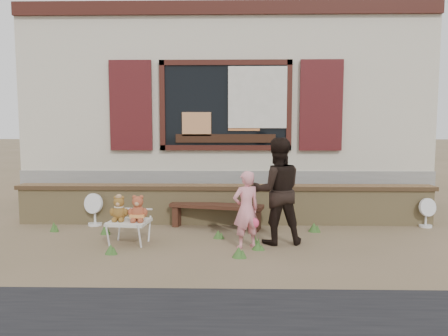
{
  "coord_description": "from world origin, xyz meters",
  "views": [
    {
      "loc": [
        0.15,
        -6.38,
        1.72
      ],
      "look_at": [
        0.0,
        0.6,
        1.0
      ],
      "focal_mm": 35.0,
      "sensor_mm": 36.0,
      "label": 1
    }
  ],
  "objects_px": {
    "teddy_bear_right": "(138,208)",
    "adult": "(277,191)",
    "teddy_bear_left": "(119,208)",
    "child": "(246,210)",
    "folding_chair": "(129,223)",
    "bench": "(216,211)"
  },
  "relations": [
    {
      "from": "bench",
      "to": "adult",
      "type": "bearing_deg",
      "value": -32.59
    },
    {
      "from": "child",
      "to": "adult",
      "type": "bearing_deg",
      "value": -175.34
    },
    {
      "from": "child",
      "to": "bench",
      "type": "bearing_deg",
      "value": -92.32
    },
    {
      "from": "child",
      "to": "folding_chair",
      "type": "bearing_deg",
      "value": -29.36
    },
    {
      "from": "teddy_bear_left",
      "to": "teddy_bear_right",
      "type": "height_order",
      "value": "teddy_bear_right"
    },
    {
      "from": "teddy_bear_right",
      "to": "adult",
      "type": "bearing_deg",
      "value": 10.2
    },
    {
      "from": "child",
      "to": "adult",
      "type": "xyz_separation_m",
      "value": [
        0.45,
        0.24,
        0.22
      ]
    },
    {
      "from": "bench",
      "to": "adult",
      "type": "distance_m",
      "value": 1.36
    },
    {
      "from": "bench",
      "to": "teddy_bear_left",
      "type": "bearing_deg",
      "value": -131.87
    },
    {
      "from": "bench",
      "to": "teddy_bear_left",
      "type": "distance_m",
      "value": 1.68
    },
    {
      "from": "folding_chair",
      "to": "adult",
      "type": "height_order",
      "value": "adult"
    },
    {
      "from": "bench",
      "to": "child",
      "type": "height_order",
      "value": "child"
    },
    {
      "from": "teddy_bear_right",
      "to": "adult",
      "type": "height_order",
      "value": "adult"
    },
    {
      "from": "teddy_bear_left",
      "to": "child",
      "type": "height_order",
      "value": "child"
    },
    {
      "from": "folding_chair",
      "to": "adult",
      "type": "distance_m",
      "value": 2.16
    },
    {
      "from": "folding_chair",
      "to": "child",
      "type": "distance_m",
      "value": 1.69
    },
    {
      "from": "teddy_bear_right",
      "to": "bench",
      "type": "bearing_deg",
      "value": 50.34
    },
    {
      "from": "adult",
      "to": "teddy_bear_right",
      "type": "bearing_deg",
      "value": -3.73
    },
    {
      "from": "bench",
      "to": "teddy_bear_right",
      "type": "bearing_deg",
      "value": -124.41
    },
    {
      "from": "folding_chair",
      "to": "teddy_bear_right",
      "type": "bearing_deg",
      "value": 0.0
    },
    {
      "from": "teddy_bear_left",
      "to": "child",
      "type": "xyz_separation_m",
      "value": [
        1.8,
        -0.18,
        0.02
      ]
    },
    {
      "from": "folding_chair",
      "to": "child",
      "type": "relative_size",
      "value": 0.56
    }
  ]
}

